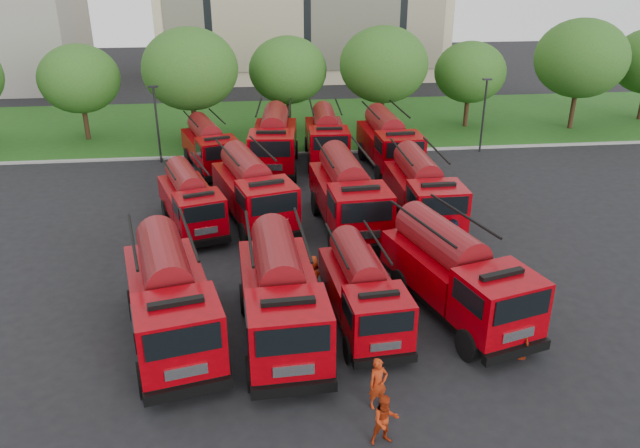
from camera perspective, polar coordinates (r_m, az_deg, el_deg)
The scene contains 29 objects.
ground at distance 27.21m, azimuth 2.48°, elevation -5.07°, with size 140.00×140.00×0.00m, color black.
lawn at distance 51.33m, azimuth -1.85°, elevation 9.21°, with size 70.00×16.00×0.12m, color #1C4312.
curb at distance 43.58m, azimuth -1.01°, elevation 6.50°, with size 70.00×0.30×0.14m, color gray.
tree_1 at distance 48.84m, azimuth -21.15°, elevation 12.28°, with size 5.71×5.71×6.98m.
tree_2 at distance 45.85m, azimuth -11.79°, elevation 13.71°, with size 6.72×6.72×8.22m.
tree_3 at distance 48.31m, azimuth -2.95°, elevation 13.87°, with size 5.88×5.88×7.19m.
tree_4 at distance 47.67m, azimuth 5.84°, elevation 14.30°, with size 6.55×6.55×8.01m.
tree_5 at distance 50.65m, azimuth 13.56°, elevation 13.35°, with size 5.46×5.46×6.68m.
tree_6 at distance 52.34m, azimuth 22.77°, elevation 13.79°, with size 6.89×6.89×8.42m.
lamp_post_0 at distance 42.43m, azimuth -14.70°, elevation 9.21°, with size 0.60×0.25×5.11m.
lamp_post_1 at distance 44.82m, azimuth 14.75°, elevation 9.97°, with size 0.60×0.25×5.11m.
fire_truck_0 at distance 22.98m, azimuth -13.55°, elevation -6.56°, with size 4.36×8.24×3.57m.
fire_truck_1 at distance 22.57m, azimuth -3.61°, elevation -6.52°, with size 3.17×7.88×3.53m.
fire_truck_2 at distance 23.53m, azimuth 3.89°, elevation -6.06°, with size 2.75×6.51×2.89m.
fire_truck_3 at distance 24.54m, azimuth 12.34°, elevation -4.45°, with size 4.68×8.08×3.48m.
fire_truck_4 at distance 32.21m, azimuth -11.74°, elevation 2.17°, with size 4.01×6.87×2.96m.
fire_truck_5 at distance 32.36m, azimuth -6.18°, elevation 3.12°, with size 4.56×8.01×3.46m.
fire_truck_6 at distance 31.41m, azimuth 2.56°, elevation 2.74°, with size 3.35×8.12×3.62m.
fire_truck_7 at distance 32.64m, azimuth 9.34°, elevation 3.06°, with size 2.86×7.51×3.39m.
fire_truck_8 at distance 40.67m, azimuth -10.08°, elevation 7.03°, with size 4.17×7.18×3.10m.
fire_truck_9 at distance 40.37m, azimuth -4.22°, elevation 7.60°, with size 3.47×8.16×3.62m.
fire_truck_10 at distance 41.83m, azimuth 0.57°, elevation 8.02°, with size 2.90×7.34×3.30m.
fire_truck_11 at distance 40.49m, azimuth 6.28°, elevation 7.48°, with size 3.13×7.81×3.50m.
firefighter_0 at distance 20.54m, azimuth 5.24°, elevation -16.23°, with size 0.64×0.47×1.75m, color #98260B.
firefighter_1 at distance 19.38m, azimuth 5.87°, elevation -19.23°, with size 0.80×0.44×1.65m, color #98260B.
firefighter_2 at distance 23.51m, azimuth 17.69°, elevation -11.54°, with size 1.00×0.57×1.70m, color #98260B.
firefighter_3 at distance 28.14m, azimuth 12.68°, elevation -4.64°, with size 1.03×0.53×1.59m, color black.
firefighter_4 at distance 25.76m, azimuth -0.74°, elevation -6.86°, with size 0.96×0.62×1.95m, color #98260B.
firefighter_5 at distance 29.89m, azimuth 11.85°, elevation -2.77°, with size 1.69×0.73×1.82m, color black.
Camera 1 is at (-3.73, -23.46, 13.27)m, focal length 35.00 mm.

